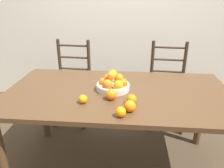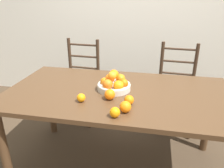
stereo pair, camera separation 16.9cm
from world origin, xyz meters
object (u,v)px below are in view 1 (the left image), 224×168
fruit_bowl (113,84)px  orange_loose_4 (121,112)px  chair_left (72,84)px  orange_loose_3 (130,106)px  orange_loose_2 (111,94)px  orange_loose_1 (131,99)px  orange_loose_0 (83,99)px  chair_right (167,87)px

fruit_bowl → orange_loose_4: (0.09, -0.43, -0.02)m
chair_left → orange_loose_4: bearing=-57.4°
orange_loose_3 → fruit_bowl: bearing=112.3°
fruit_bowl → orange_loose_2: 0.18m
orange_loose_1 → chair_left: size_ratio=0.07×
orange_loose_0 → orange_loose_2: (0.20, 0.08, 0.01)m
chair_left → orange_loose_3: bearing=-53.7°
orange_loose_0 → chair_right: bearing=53.3°
fruit_bowl → chair_right: 1.03m
orange_loose_1 → orange_loose_2: bearing=160.4°
orange_loose_2 → orange_loose_3: orange_loose_2 is taller
orange_loose_4 → chair_right: (0.49, 1.21, -0.33)m
orange_loose_1 → orange_loose_2: (-0.15, 0.05, 0.01)m
orange_loose_0 → chair_right: size_ratio=0.06×
orange_loose_3 → chair_left: chair_left is taller
orange_loose_3 → chair_left: 1.38m
fruit_bowl → chair_right: chair_right is taller
orange_loose_0 → orange_loose_3: bearing=-14.8°
fruit_bowl → orange_loose_0: bearing=-127.2°
orange_loose_2 → orange_loose_4: bearing=-70.8°
chair_right → orange_loose_1: bearing=-108.5°
orange_loose_3 → orange_loose_0: bearing=165.2°
orange_loose_1 → orange_loose_3: orange_loose_3 is taller
orange_loose_2 → orange_loose_4: (0.08, -0.24, -0.01)m
orange_loose_1 → orange_loose_4: orange_loose_1 is taller
fruit_bowl → chair_left: size_ratio=0.27×
orange_loose_1 → orange_loose_3: size_ratio=0.89×
orange_loose_2 → orange_loose_4: orange_loose_2 is taller
orange_loose_0 → chair_left: bearing=110.0°
orange_loose_1 → orange_loose_2: size_ratio=0.87×
fruit_bowl → orange_loose_2: bearing=-89.5°
orange_loose_4 → chair_left: chair_left is taller
fruit_bowl → orange_loose_4: fruit_bowl is taller
orange_loose_0 → orange_loose_2: bearing=21.3°
fruit_bowl → orange_loose_1: fruit_bowl is taller
orange_loose_4 → orange_loose_1: bearing=70.4°
orange_loose_0 → fruit_bowl: bearing=52.8°
fruit_bowl → orange_loose_1: 0.28m
orange_loose_3 → orange_loose_2: bearing=130.3°
orange_loose_0 → orange_loose_1: size_ratio=0.89×
orange_loose_4 → chair_left: (-0.66, 1.21, -0.33)m
orange_loose_2 → orange_loose_1: bearing=-19.6°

